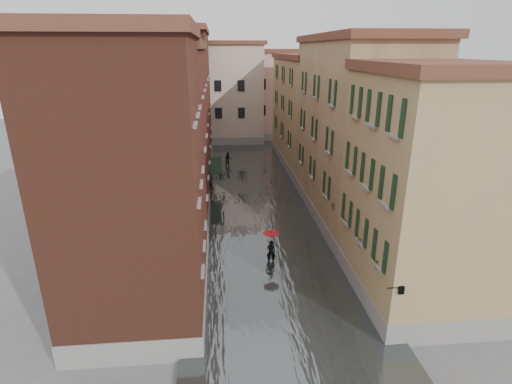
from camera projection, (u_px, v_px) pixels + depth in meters
name	position (u px, v px, depth m)	size (l,w,h in m)	color
ground	(277.00, 279.00, 22.96)	(120.00, 120.00, 0.00)	#595A5C
floodwater	(256.00, 198.00, 35.11)	(10.00, 60.00, 0.20)	#43494A
building_left_near	(134.00, 188.00, 18.27)	(6.00, 8.00, 13.00)	brown
building_left_mid	(164.00, 141.00, 28.66)	(6.00, 14.00, 12.50)	maroon
building_left_far	(181.00, 104.00, 42.46)	(6.00, 16.00, 14.00)	brown
building_right_near	(424.00, 193.00, 19.76)	(6.00, 8.00, 11.50)	#9C8750
building_right_mid	(354.00, 134.00, 29.81)	(6.00, 14.00, 13.00)	tan
building_right_far	(309.00, 114.00, 44.11)	(6.00, 16.00, 11.50)	#9C8750
building_end_cream	(218.00, 94.00, 56.10)	(12.00, 9.00, 13.00)	beige
building_end_pink	(279.00, 95.00, 58.93)	(10.00, 9.00, 12.00)	tan
awning_near	(215.00, 170.00, 34.93)	(1.09, 2.72, 2.80)	black
awning_far	(215.00, 162.00, 37.54)	(1.09, 2.84, 2.80)	black
wall_lantern	(400.00, 289.00, 16.70)	(0.71, 0.22, 0.35)	black
window_planters	(348.00, 217.00, 22.64)	(0.59, 10.16, 0.84)	olive
pedestrian_main	(271.00, 245.00, 24.24)	(0.99, 0.99, 2.06)	black
pedestrian_far	(228.00, 160.00, 44.29)	(0.84, 0.66, 1.74)	black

